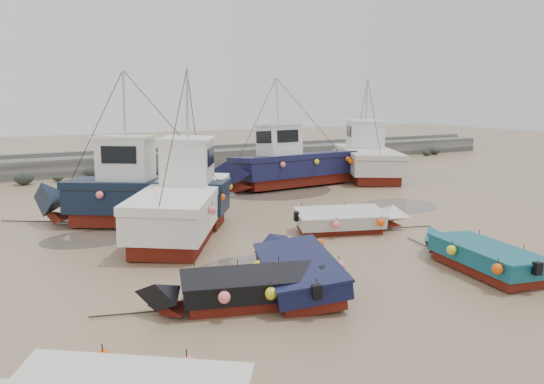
{
  "coord_description": "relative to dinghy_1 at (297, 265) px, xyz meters",
  "views": [
    {
      "loc": [
        -10.51,
        -14.94,
        5.28
      ],
      "look_at": [
        -0.73,
        3.73,
        1.4
      ],
      "focal_mm": 35.0,
      "sensor_mm": 36.0,
      "label": 1
    }
  ],
  "objects": [
    {
      "name": "dinghy_4",
      "position": [
        -2.15,
        -0.76,
        0.01
      ],
      "size": [
        5.81,
        2.63,
        1.43
      ],
      "rotation": [
        0.0,
        0.0,
        1.31
      ],
      "color": "maroon",
      "rests_on": "ground"
    },
    {
      "name": "cabin_boat_1",
      "position": [
        -0.91,
        7.1,
        0.78
      ],
      "size": [
        6.67,
        9.98,
        6.22
      ],
      "rotation": [
        0.0,
        0.0,
        -0.53
      ],
      "color": "maroon",
      "rests_on": "ground"
    },
    {
      "name": "seawall",
      "position": [
        3.26,
        24.55,
        0.09
      ],
      "size": [
        60.0,
        4.92,
        1.5
      ],
      "color": "slate",
      "rests_on": "ground"
    },
    {
      "name": "cabin_boat_2",
      "position": [
        7.54,
        14.18,
        0.79
      ],
      "size": [
        10.62,
        3.44,
        6.22
      ],
      "rotation": [
        0.0,
        0.0,
        1.65
      ],
      "color": "maroon",
      "rests_on": "ground"
    },
    {
      "name": "puddle_c",
      "position": [
        -4.42,
        7.67,
        -0.53
      ],
      "size": [
        3.63,
        3.63,
        0.01
      ],
      "primitive_type": "cylinder",
      "color": "#554E43",
      "rests_on": "ground"
    },
    {
      "name": "person",
      "position": [
        0.02,
        8.93,
        -0.54
      ],
      "size": [
        0.72,
        0.7,
        1.67
      ],
      "primitive_type": "imported",
      "rotation": [
        0.0,
        0.0,
        3.84
      ],
      "color": "#1F223E",
      "rests_on": "ground"
    },
    {
      "name": "puddle_b",
      "position": [
        9.7,
        6.93,
        -0.53
      ],
      "size": [
        3.89,
        3.89,
        0.01
      ],
      "primitive_type": "cylinder",
      "color": "#554E43",
      "rests_on": "ground"
    },
    {
      "name": "puddle_d",
      "position": [
        6.33,
        13.65,
        -0.53
      ],
      "size": [
        6.81,
        6.81,
        0.01
      ],
      "primitive_type": "cylinder",
      "color": "#554E43",
      "rests_on": "ground"
    },
    {
      "name": "ground",
      "position": [
        3.21,
        2.56,
        -0.54
      ],
      "size": [
        120.0,
        120.0,
        0.0
      ],
      "primitive_type": "plane",
      "color": "#957956",
      "rests_on": "ground"
    },
    {
      "name": "dinghy_2",
      "position": [
        5.5,
        -1.51,
        0.01
      ],
      "size": [
        2.49,
        5.89,
        1.43
      ],
      "rotation": [
        0.0,
        0.0,
        -0.13
      ],
      "color": "maroon",
      "rests_on": "ground"
    },
    {
      "name": "cabin_boat_3",
      "position": [
        14.0,
        15.21,
        0.79
      ],
      "size": [
        6.41,
        10.2,
        6.22
      ],
      "rotation": [
        0.0,
        0.0,
        -0.44
      ],
      "color": "maroon",
      "rests_on": "ground"
    },
    {
      "name": "puddle_a",
      "position": [
        -0.52,
        1.07,
        -0.53
      ],
      "size": [
        4.87,
        4.87,
        0.01
      ],
      "primitive_type": "cylinder",
      "color": "#554E43",
      "rests_on": "ground"
    },
    {
      "name": "dinghy_1",
      "position": [
        0.0,
        0.0,
        0.0
      ],
      "size": [
        3.4,
        6.51,
        1.43
      ],
      "rotation": [
        0.0,
        0.0,
        -0.32
      ],
      "color": "maroon",
      "rests_on": "ground"
    },
    {
      "name": "dinghy_5",
      "position": [
        4.7,
        4.1,
        0.02
      ],
      "size": [
        5.57,
        2.8,
        1.43
      ],
      "rotation": [
        0.0,
        0.0,
        -1.87
      ],
      "color": "maroon",
      "rests_on": "ground"
    },
    {
      "name": "cabin_boat_0",
      "position": [
        -2.47,
        9.08,
        0.82
      ],
      "size": [
        8.76,
        6.05,
        6.22
      ],
      "rotation": [
        0.0,
        0.0,
        1.02
      ],
      "color": "maroon",
      "rests_on": "ground"
    }
  ]
}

